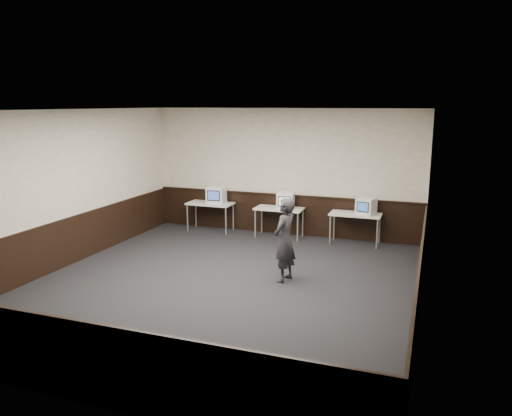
{
  "coord_description": "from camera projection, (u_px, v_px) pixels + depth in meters",
  "views": [
    {
      "loc": [
        3.58,
        -8.08,
        3.31
      ],
      "look_at": [
        0.1,
        1.6,
        1.15
      ],
      "focal_mm": 35.0,
      "sensor_mm": 36.0,
      "label": 1
    }
  ],
  "objects": [
    {
      "name": "floor",
      "position": [
        222.0,
        284.0,
        9.31
      ],
      "size": [
        8.0,
        8.0,
        0.0
      ],
      "primitive_type": "plane",
      "color": "black",
      "rests_on": "ground"
    },
    {
      "name": "ceiling",
      "position": [
        219.0,
        110.0,
        8.65
      ],
      "size": [
        8.0,
        8.0,
        0.0
      ],
      "primitive_type": "plane",
      "rotation": [
        3.14,
        0.0,
        0.0
      ],
      "color": "white",
      "rests_on": "back_wall"
    },
    {
      "name": "back_wall",
      "position": [
        284.0,
        172.0,
        12.67
      ],
      "size": [
        7.0,
        0.0,
        7.0
      ],
      "primitive_type": "plane",
      "rotation": [
        1.57,
        0.0,
        0.0
      ],
      "color": "#BCB5A5",
      "rests_on": "ground"
    },
    {
      "name": "front_wall",
      "position": [
        69.0,
        268.0,
        5.3
      ],
      "size": [
        7.0,
        0.0,
        7.0
      ],
      "primitive_type": "plane",
      "rotation": [
        -1.57,
        0.0,
        0.0
      ],
      "color": "#BCB5A5",
      "rests_on": "ground"
    },
    {
      "name": "left_wall",
      "position": [
        63.0,
        189.0,
        10.14
      ],
      "size": [
        0.0,
        8.0,
        8.0
      ],
      "primitive_type": "plane",
      "rotation": [
        1.57,
        0.0,
        1.57
      ],
      "color": "#BCB5A5",
      "rests_on": "ground"
    },
    {
      "name": "right_wall",
      "position": [
        425.0,
        215.0,
        7.82
      ],
      "size": [
        0.0,
        8.0,
        8.0
      ],
      "primitive_type": "plane",
      "rotation": [
        1.57,
        0.0,
        -1.57
      ],
      "color": "#BCB5A5",
      "rests_on": "ground"
    },
    {
      "name": "wainscot_back",
      "position": [
        283.0,
        214.0,
        12.87
      ],
      "size": [
        6.98,
        0.04,
        1.0
      ],
      "primitive_type": "cube",
      "color": "black",
      "rests_on": "back_wall"
    },
    {
      "name": "wainscot_front",
      "position": [
        78.0,
        362.0,
        5.54
      ],
      "size": [
        6.98,
        0.04,
        1.0
      ],
      "primitive_type": "cube",
      "color": "black",
      "rests_on": "front_wall"
    },
    {
      "name": "wainscot_left",
      "position": [
        68.0,
        241.0,
        10.36
      ],
      "size": [
        0.04,
        7.98,
        1.0
      ],
      "primitive_type": "cube",
      "color": "black",
      "rests_on": "left_wall"
    },
    {
      "name": "wainscot_right",
      "position": [
        419.0,
        281.0,
        8.06
      ],
      "size": [
        0.04,
        7.98,
        1.0
      ],
      "primitive_type": "cube",
      "color": "black",
      "rests_on": "right_wall"
    },
    {
      "name": "wainscot_rail",
      "position": [
        283.0,
        195.0,
        12.75
      ],
      "size": [
        6.98,
        0.06,
        0.04
      ],
      "primitive_type": "cube",
      "color": "black",
      "rests_on": "wainscot_back"
    },
    {
      "name": "desk_left",
      "position": [
        210.0,
        206.0,
        13.12
      ],
      "size": [
        1.2,
        0.6,
        0.75
      ],
      "color": "silver",
      "rests_on": "ground"
    },
    {
      "name": "desk_center",
      "position": [
        279.0,
        211.0,
        12.49
      ],
      "size": [
        1.2,
        0.6,
        0.75
      ],
      "color": "silver",
      "rests_on": "ground"
    },
    {
      "name": "desk_right",
      "position": [
        355.0,
        216.0,
        11.86
      ],
      "size": [
        1.2,
        0.6,
        0.75
      ],
      "color": "silver",
      "rests_on": "ground"
    },
    {
      "name": "emac_left",
      "position": [
        216.0,
        195.0,
        13.0
      ],
      "size": [
        0.5,
        0.52,
        0.45
      ],
      "rotation": [
        0.0,
        0.0,
        0.11
      ],
      "color": "white",
      "rests_on": "desk_left"
    },
    {
      "name": "emac_center",
      "position": [
        286.0,
        201.0,
        12.35
      ],
      "size": [
        0.46,
        0.48,
        0.41
      ],
      "rotation": [
        0.0,
        0.0,
        0.14
      ],
      "color": "white",
      "rests_on": "desk_center"
    },
    {
      "name": "emac_right",
      "position": [
        366.0,
        206.0,
        11.69
      ],
      "size": [
        0.49,
        0.51,
        0.4
      ],
      "rotation": [
        0.0,
        0.0,
        -0.27
      ],
      "color": "white",
      "rests_on": "desk_right"
    },
    {
      "name": "person",
      "position": [
        285.0,
        240.0,
        9.36
      ],
      "size": [
        0.49,
        0.65,
        1.6
      ],
      "primitive_type": "imported",
      "rotation": [
        0.0,
        0.0,
        -1.76
      ],
      "color": "#26262B",
      "rests_on": "ground"
    }
  ]
}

